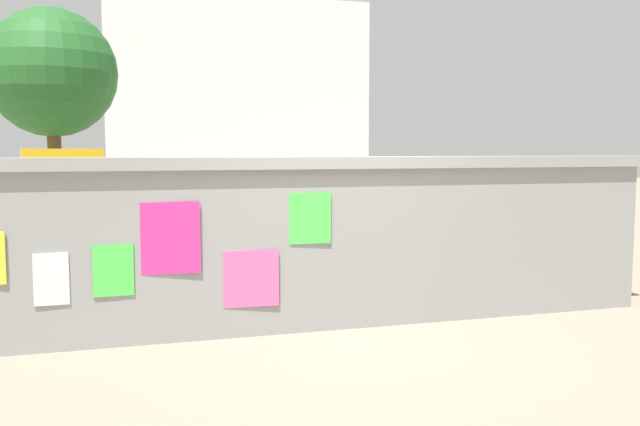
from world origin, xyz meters
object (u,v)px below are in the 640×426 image
(auto_rickshaw_truck, at_px, (123,204))
(bicycle_near, at_px, (431,265))
(person_walking, at_px, (297,209))
(motorcycle, at_px, (412,228))
(tree_roadside, at_px, (52,74))
(bicycle_far, at_px, (221,272))

(auto_rickshaw_truck, distance_m, bicycle_near, 5.79)
(bicycle_near, bearing_deg, person_walking, 131.57)
(motorcycle, bearing_deg, tree_roadside, 138.74)
(bicycle_far, bearing_deg, person_walking, 45.24)
(auto_rickshaw_truck, relative_size, tree_roadside, 0.76)
(tree_roadside, bearing_deg, motorcycle, -41.26)
(bicycle_far, bearing_deg, motorcycle, 36.65)
(auto_rickshaw_truck, xyz_separation_m, bicycle_near, (3.75, -4.38, -0.54))
(auto_rickshaw_truck, relative_size, motorcycle, 1.99)
(motorcycle, xyz_separation_m, bicycle_near, (-1.09, -3.03, -0.10))
(bicycle_near, bearing_deg, auto_rickshaw_truck, 130.56)
(motorcycle, distance_m, person_walking, 2.92)
(auto_rickshaw_truck, relative_size, bicycle_far, 2.22)
(bicycle_far, distance_m, tree_roadside, 9.22)
(bicycle_far, relative_size, person_walking, 1.05)
(auto_rickshaw_truck, distance_m, bicycle_far, 4.31)
(bicycle_near, relative_size, person_walking, 1.05)
(person_walking, bearing_deg, motorcycle, 31.22)
(auto_rickshaw_truck, xyz_separation_m, bicycle_far, (1.10, -4.13, -0.54))
(motorcycle, bearing_deg, auto_rickshaw_truck, 164.41)
(person_walking, relative_size, tree_roadside, 0.33)
(bicycle_far, relative_size, tree_roadside, 0.34)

